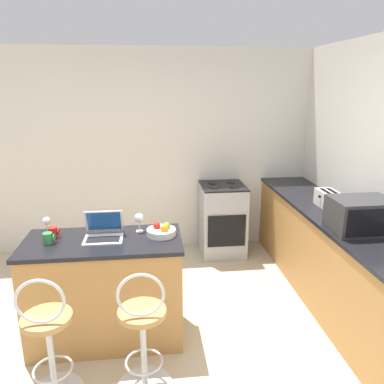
# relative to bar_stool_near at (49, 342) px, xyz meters

# --- Properties ---
(ground_plane) EXTENTS (20.00, 20.00, 0.00)m
(ground_plane) POSITION_rel_bar_stool_near_xyz_m (0.80, 0.08, -0.45)
(ground_plane) COLOR #BCAD8E
(wall_back) EXTENTS (12.00, 0.06, 2.60)m
(wall_back) POSITION_rel_bar_stool_near_xyz_m (0.80, 2.57, 0.85)
(wall_back) COLOR silver
(wall_back) RESTS_ON ground_plane
(breakfast_bar) EXTENTS (1.29, 0.62, 0.92)m
(breakfast_bar) POSITION_rel_bar_stool_near_xyz_m (0.32, 0.63, 0.01)
(breakfast_bar) COLOR #B27C42
(breakfast_bar) RESTS_ON ground_plane
(counter_right) EXTENTS (0.60, 2.98, 0.92)m
(counter_right) POSITION_rel_bar_stool_near_xyz_m (2.53, 1.06, 0.01)
(counter_right) COLOR #B27C42
(counter_right) RESTS_ON ground_plane
(bar_stool_near) EXTENTS (0.40, 0.40, 0.98)m
(bar_stool_near) POSITION_rel_bar_stool_near_xyz_m (0.00, 0.00, 0.00)
(bar_stool_near) COLOR silver
(bar_stool_near) RESTS_ON ground_plane
(bar_stool_far) EXTENTS (0.40, 0.40, 0.98)m
(bar_stool_far) POSITION_rel_bar_stool_near_xyz_m (0.64, 0.00, 0.00)
(bar_stool_far) COLOR silver
(bar_stool_far) RESTS_ON ground_plane
(laptop) EXTENTS (0.31, 0.28, 0.22)m
(laptop) POSITION_rel_bar_stool_near_xyz_m (0.33, 0.69, 0.53)
(laptop) COLOR silver
(laptop) RESTS_ON breakfast_bar
(microwave) EXTENTS (0.51, 0.38, 0.29)m
(microwave) POSITION_rel_bar_stool_near_xyz_m (2.52, 0.57, 0.62)
(microwave) COLOR #2D2D30
(microwave) RESTS_ON counter_right
(toaster) EXTENTS (0.20, 0.31, 0.17)m
(toaster) POSITION_rel_bar_stool_near_xyz_m (2.55, 1.24, 0.56)
(toaster) COLOR silver
(toaster) RESTS_ON counter_right
(stove_range) EXTENTS (0.55, 0.59, 0.93)m
(stove_range) POSITION_rel_bar_stool_near_xyz_m (1.64, 2.23, 0.01)
(stove_range) COLOR #9EA3A8
(stove_range) RESTS_ON ground_plane
(mug_red) EXTENTS (0.09, 0.07, 0.09)m
(mug_red) POSITION_rel_bar_stool_near_xyz_m (-0.09, 0.73, 0.52)
(mug_red) COLOR red
(mug_red) RESTS_ON breakfast_bar
(mug_green) EXTENTS (0.09, 0.08, 0.09)m
(mug_green) POSITION_rel_bar_stool_near_xyz_m (-0.10, 0.61, 0.51)
(mug_green) COLOR #338447
(mug_green) RESTS_ON breakfast_bar
(wine_glass_short) EXTENTS (0.07, 0.07, 0.15)m
(wine_glass_short) POSITION_rel_bar_stool_near_xyz_m (-0.15, 0.81, 0.58)
(wine_glass_short) COLOR silver
(wine_glass_short) RESTS_ON breakfast_bar
(fruit_bowl) EXTENTS (0.25, 0.25, 0.11)m
(fruit_bowl) POSITION_rel_bar_stool_near_xyz_m (0.81, 0.68, 0.51)
(fruit_bowl) COLOR silver
(fruit_bowl) RESTS_ON breakfast_bar
(wine_glass_tall) EXTENTS (0.08, 0.08, 0.16)m
(wine_glass_tall) POSITION_rel_bar_stool_near_xyz_m (0.62, 0.78, 0.59)
(wine_glass_tall) COLOR silver
(wine_glass_tall) RESTS_ON breakfast_bar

